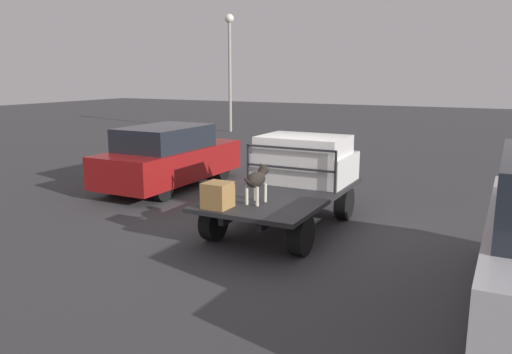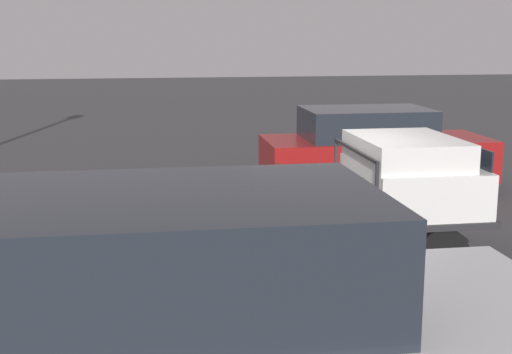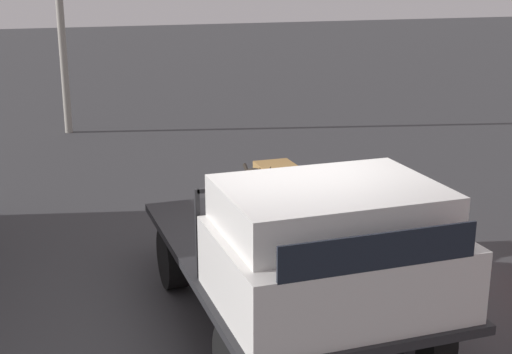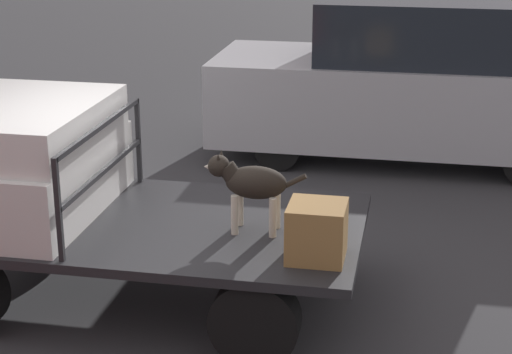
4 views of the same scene
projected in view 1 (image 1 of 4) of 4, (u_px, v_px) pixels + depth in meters
The scene contains 8 objects.
ground_plane at pixel (283, 228), 9.86m from camera, with size 80.00×80.00×0.00m, color #38383A.
flatbed_truck at pixel (284, 201), 9.74m from camera, with size 3.87×2.04×0.76m.
truck_cab at pixel (305, 160), 10.55m from camera, with size 1.53×1.92×0.97m.
truck_headboard at pixel (290, 161), 9.84m from camera, with size 0.04×1.92×0.83m.
dog at pixel (257, 179), 8.78m from camera, with size 0.86×0.27×0.68m.
cargo_crate at pixel (218, 195), 8.48m from camera, with size 0.44×0.44×0.44m.
parked_sedan at pixel (169, 157), 13.30m from camera, with size 4.43×1.81×1.66m.
light_pole_far at pixel (230, 54), 25.58m from camera, with size 0.46×0.46×5.97m.
Camera 1 is at (-8.64, -3.84, 3.00)m, focal length 35.00 mm.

